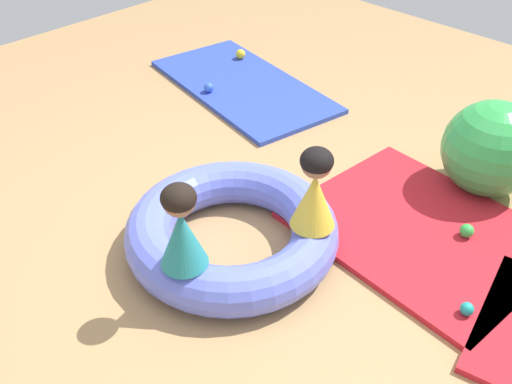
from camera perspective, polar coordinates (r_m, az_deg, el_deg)
ground_plane at (r=3.49m, az=0.23°, el=-5.95°), size 8.00×8.00×0.00m
gym_mat_far_left at (r=3.75m, az=15.72°, el=-3.59°), size 1.52×1.27×0.04m
gym_mat_center_rear at (r=5.25m, az=-1.29°, el=10.28°), size 1.90×1.18×0.04m
inflatable_cushion at (r=3.43m, az=-2.36°, el=-3.80°), size 1.25×1.25×0.27m
child_in_teal at (r=2.90m, az=-7.26°, el=-3.40°), size 0.35×0.35×0.49m
child_in_yellow at (r=3.13m, az=5.73°, el=0.27°), size 0.34×0.34×0.49m
play_ball_green at (r=3.73m, az=19.79°, el=-3.56°), size 0.09×0.09×0.09m
play_ball_blue at (r=5.10m, az=-4.62°, el=10.08°), size 0.08×0.08×0.08m
play_ball_yellow at (r=5.70m, az=-1.51°, el=13.26°), size 0.09×0.09×0.09m
play_ball_teal at (r=3.27m, az=19.80°, el=-10.64°), size 0.07×0.07×0.07m
exercise_ball_large at (r=4.10m, az=21.89°, el=3.94°), size 0.63×0.63×0.63m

